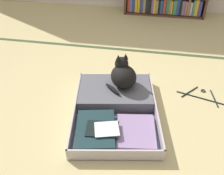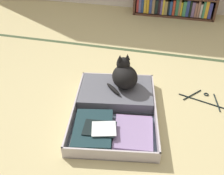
% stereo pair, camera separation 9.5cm
% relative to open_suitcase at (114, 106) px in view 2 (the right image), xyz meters
% --- Properties ---
extents(ground_plane, '(10.00, 10.00, 0.00)m').
position_rel_open_suitcase_xyz_m(ground_plane, '(0.13, -0.03, -0.04)').
color(ground_plane, tan).
extents(tatami_border, '(4.80, 0.05, 0.00)m').
position_rel_open_suitcase_xyz_m(tatami_border, '(0.13, 1.00, -0.04)').
color(tatami_border, '#38482C').
rests_on(tatami_border, ground_plane).
extents(open_suitcase, '(0.77, 0.96, 0.10)m').
position_rel_open_suitcase_xyz_m(open_suitcase, '(0.00, 0.00, 0.00)').
color(open_suitcase, '#B8AFB2').
rests_on(open_suitcase, ground_plane).
extents(black_cat, '(0.30, 0.32, 0.27)m').
position_rel_open_suitcase_xyz_m(black_cat, '(0.03, 0.21, 0.15)').
color(black_cat, black).
rests_on(black_cat, open_suitcase).
extents(clothes_hanger, '(0.40, 0.26, 0.01)m').
position_rel_open_suitcase_xyz_m(clothes_hanger, '(0.70, 0.31, -0.04)').
color(clothes_hanger, black).
rests_on(clothes_hanger, ground_plane).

